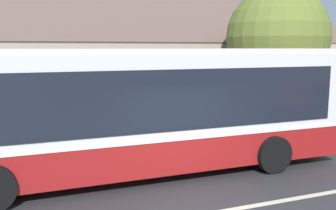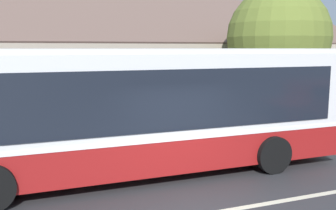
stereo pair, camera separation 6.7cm
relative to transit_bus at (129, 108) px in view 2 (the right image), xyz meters
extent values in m
cube|color=gray|center=(0.79, 3.10, -1.69)|extent=(60.00, 3.00, 0.15)
cube|color=tan|center=(0.29, 11.09, -0.02)|extent=(27.28, 10.63, 3.48)
cube|color=brown|center=(0.29, 8.43, 3.02)|extent=(27.88, 5.39, 2.76)
cube|color=brown|center=(0.29, 13.74, 3.02)|extent=(27.88, 5.39, 2.76)
cube|color=black|center=(0.29, 5.74, 0.15)|extent=(1.10, 0.06, 1.30)
cube|color=black|center=(9.84, 5.74, 0.15)|extent=(1.10, 0.06, 1.30)
cube|color=#4C3323|center=(4.38, 5.74, -0.71)|extent=(1.00, 0.06, 2.10)
cube|color=maroon|center=(-0.02, 0.00, -1.06)|extent=(11.66, 2.54, 0.84)
cube|color=white|center=(-0.02, 0.00, -0.59)|extent=(11.68, 2.56, 0.10)
cube|color=silver|center=(-0.02, 0.00, 0.43)|extent=(11.66, 2.54, 1.94)
cube|color=silver|center=(-0.02, 0.00, 1.46)|extent=(11.42, 2.41, 0.12)
cube|color=black|center=(-0.01, 1.26, 0.33)|extent=(10.72, 0.06, 1.44)
cube|color=black|center=(-0.02, -1.27, 0.33)|extent=(10.72, 0.06, 1.44)
cube|color=black|center=(5.83, -0.02, 0.33)|extent=(0.05, 2.20, 1.44)
cube|color=black|center=(5.83, -0.02, 1.26)|extent=(0.05, 1.75, 0.24)
cube|color=black|center=(5.85, -0.02, -1.36)|extent=(0.09, 2.50, 0.28)
cube|color=#192D99|center=(-1.47, 1.27, -1.06)|extent=(3.26, 0.04, 0.59)
cube|color=black|center=(4.53, 1.25, -0.22)|extent=(0.90, 0.03, 2.54)
cylinder|color=black|center=(3.60, 1.24, -1.26)|extent=(1.00, 0.28, 1.00)
cylinder|color=black|center=(3.59, -1.26, -1.26)|extent=(1.00, 0.28, 1.00)
cube|color=brown|center=(-1.19, 3.22, -1.16)|extent=(1.71, 0.10, 0.04)
cube|color=brown|center=(-1.19, 3.07, -1.16)|extent=(1.71, 0.10, 0.04)
cube|color=brown|center=(-1.19, 2.93, -1.16)|extent=(1.71, 0.10, 0.04)
cube|color=brown|center=(-1.19, 2.80, -0.86)|extent=(1.71, 0.04, 0.10)
cube|color=brown|center=(-1.19, 2.80, -0.72)|extent=(1.71, 0.04, 0.10)
cube|color=black|center=(-0.51, 3.07, -1.39)|extent=(0.08, 0.43, 0.45)
cube|color=black|center=(-1.87, 3.07, -1.39)|extent=(0.08, 0.43, 0.45)
cylinder|color=#4C3828|center=(7.31, 3.73, -0.57)|extent=(0.42, 0.42, 2.38)
sphere|color=olive|center=(7.31, 3.73, 1.97)|extent=(4.17, 4.17, 4.17)
sphere|color=olive|center=(7.51, 3.38, 1.35)|extent=(2.80, 2.80, 2.80)
cylinder|color=gray|center=(5.70, 2.10, -0.41)|extent=(0.07, 0.07, 2.40)
cube|color=#1959A5|center=(5.70, 2.08, 0.54)|extent=(0.36, 0.03, 0.48)
camera|label=1|loc=(-2.46, -9.24, 1.54)|focal=40.00mm
camera|label=2|loc=(-2.40, -9.26, 1.54)|focal=40.00mm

